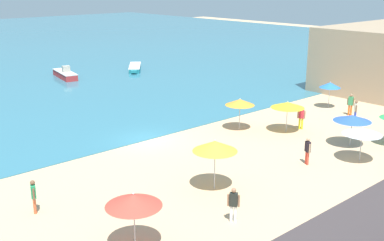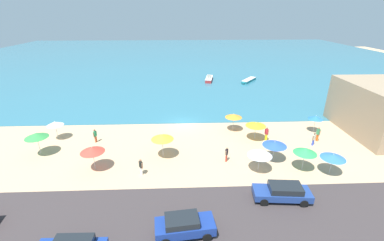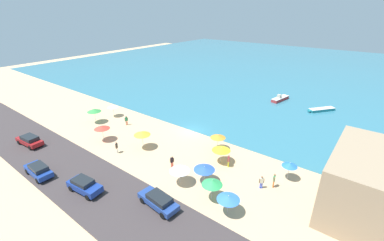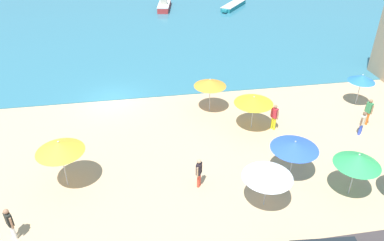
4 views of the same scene
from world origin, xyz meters
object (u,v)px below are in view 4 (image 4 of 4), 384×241
at_px(beach_umbrella_7, 210,83).
at_px(beach_umbrella_8, 59,147).
at_px(beach_umbrella_5, 358,160).
at_px(skiff_nearshore, 233,6).
at_px(bather_1, 199,171).
at_px(bather_3, 363,122).
at_px(bather_2, 369,110).
at_px(skiff_offshore, 164,5).
at_px(bather_5, 10,222).
at_px(beach_umbrella_0, 268,174).
at_px(beach_umbrella_3, 254,100).
at_px(bather_4, 274,116).
at_px(beach_umbrella_6, 295,145).
at_px(beach_umbrella_1, 362,78).

height_order(beach_umbrella_7, beach_umbrella_8, beach_umbrella_8).
height_order(beach_umbrella_5, skiff_nearshore, beach_umbrella_5).
xyz_separation_m(bather_1, bather_3, (10.49, 2.98, -0.05)).
relative_size(bather_1, bather_3, 1.05).
bearing_deg(bather_2, skiff_offshore, 108.73).
bearing_deg(bather_3, bather_5, -165.29).
bearing_deg(skiff_nearshore, beach_umbrella_8, -118.53).
xyz_separation_m(beach_umbrella_0, beach_umbrella_8, (-9.30, 2.93, 0.49)).
height_order(beach_umbrella_7, skiff_offshore, beach_umbrella_7).
height_order(beach_umbrella_3, bather_5, beach_umbrella_3).
distance_m(bather_4, skiff_offshore, 28.87).
xyz_separation_m(beach_umbrella_6, skiff_offshore, (-3.19, 32.98, -1.44)).
height_order(bather_2, bather_4, bather_2).
distance_m(beach_umbrella_0, beach_umbrella_6, 2.77).
bearing_deg(beach_umbrella_6, beach_umbrella_8, 174.58).
height_order(beach_umbrella_7, bather_5, beach_umbrella_7).
bearing_deg(beach_umbrella_8, beach_umbrella_6, -5.42).
xyz_separation_m(bather_3, bather_5, (-18.85, -4.95, 0.05)).
bearing_deg(bather_5, beach_umbrella_6, 8.68).
distance_m(bather_3, bather_4, 5.21).
height_order(beach_umbrella_6, bather_3, beach_umbrella_6).
xyz_separation_m(beach_umbrella_1, bather_2, (-0.77, -2.46, -0.98)).
height_order(beach_umbrella_6, skiff_offshore, beach_umbrella_6).
relative_size(beach_umbrella_5, bather_3, 1.55).
bearing_deg(bather_2, bather_5, -163.21).
distance_m(beach_umbrella_6, beach_umbrella_7, 7.79).
bearing_deg(beach_umbrella_7, beach_umbrella_8, -144.14).
xyz_separation_m(beach_umbrella_6, bather_4, (0.64, 4.37, -0.93)).
xyz_separation_m(beach_umbrella_0, bather_4, (2.69, 6.23, -0.93)).
relative_size(beach_umbrella_0, bather_4, 1.35).
xyz_separation_m(beach_umbrella_3, beach_umbrella_8, (-10.69, -3.60, 0.39)).
xyz_separation_m(beach_umbrella_0, skiff_offshore, (-1.14, 34.84, -1.44)).
height_order(beach_umbrella_0, bather_3, beach_umbrella_0).
height_order(beach_umbrella_8, bather_4, beach_umbrella_8).
bearing_deg(bather_3, skiff_nearshore, 90.57).
distance_m(beach_umbrella_6, bather_5, 13.39).
bearing_deg(skiff_offshore, bather_4, -82.36).
distance_m(bather_5, skiff_nearshore, 38.59).
bearing_deg(beach_umbrella_7, beach_umbrella_3, -50.66).
relative_size(bather_4, bather_5, 1.03).
bearing_deg(beach_umbrella_8, bather_5, -120.90).
distance_m(bather_1, bather_2, 12.17).
bearing_deg(beach_umbrella_5, bather_5, -179.41).
xyz_separation_m(beach_umbrella_0, beach_umbrella_1, (9.46, 8.29, 0.09)).
height_order(beach_umbrella_6, beach_umbrella_8, beach_umbrella_8).
distance_m(beach_umbrella_1, bather_1, 13.90).
bearing_deg(skiff_nearshore, bather_3, -89.43).
bearing_deg(bather_1, bather_3, 15.87).
xyz_separation_m(bather_2, skiff_offshore, (-9.84, 29.01, -0.54)).
bearing_deg(bather_3, beach_umbrella_6, -152.56).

